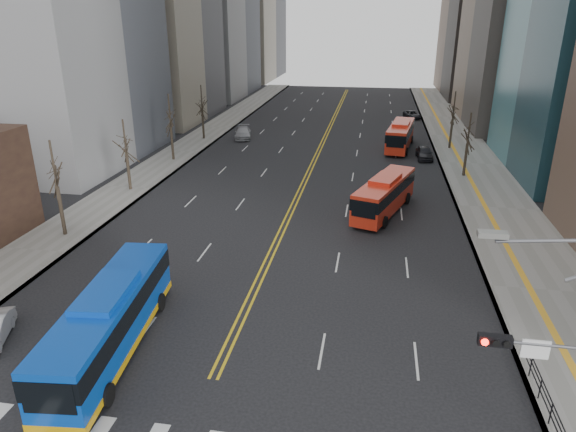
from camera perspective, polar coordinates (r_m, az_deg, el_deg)
The scene contains 11 objects.
sidewalk_right at distance 61.32m, azimuth 19.63°, elevation 5.49°, with size 7.00×130.00×0.15m, color gray.
sidewalk_left at distance 64.62m, azimuth -11.71°, elevation 7.06°, with size 5.00×130.00×0.15m, color gray.
centerline at distance 70.38m, azimuth 4.06°, elevation 8.55°, with size 0.55×100.00×0.01m.
pedestrian_railing at distance 25.49m, azimuth 26.27°, elevation -16.54°, with size 0.06×6.06×1.02m.
street_trees at distance 50.95m, azimuth -6.36°, elevation 9.13°, with size 35.20×47.20×7.60m.
blue_bus at distance 26.90m, azimuth -19.19°, elevation -10.70°, with size 3.74×12.08×3.46m.
red_bus_near at distance 43.55m, azimuth 10.67°, elevation 2.54°, with size 5.37×10.17×3.19m.
red_bus_far at distance 66.03m, azimuth 12.38°, elevation 8.91°, with size 3.92×10.71×3.34m.
car_dark_mid at distance 61.93m, azimuth 14.91°, elevation 6.79°, with size 1.71×4.25×1.45m, color black.
car_silver at distance 70.75m, azimuth -5.04°, elevation 9.21°, with size 2.10×5.16×1.50m, color #9F9FA4.
car_dark_far at distance 87.10m, azimuth 13.62°, elevation 10.90°, with size 1.98×4.30×1.20m, color black.
Camera 1 is at (6.61, -13.32, 15.57)m, focal length 32.00 mm.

